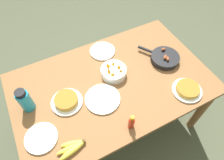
% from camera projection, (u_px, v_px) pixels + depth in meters
% --- Properties ---
extents(ground_plane, '(14.00, 14.00, 0.00)m').
position_uv_depth(ground_plane, '(112.00, 121.00, 2.18)').
color(ground_plane, '#474C38').
extents(dining_table, '(1.57, 0.97, 0.73)m').
position_uv_depth(dining_table, '(112.00, 89.00, 1.66)').
color(dining_table, brown).
rests_on(dining_table, ground_plane).
extents(banana_bunch, '(0.20, 0.12, 0.04)m').
position_uv_depth(banana_bunch, '(73.00, 148.00, 1.27)').
color(banana_bunch, gold).
rests_on(banana_bunch, dining_table).
extents(skillet, '(0.27, 0.34, 0.08)m').
position_uv_depth(skillet, '(164.00, 58.00, 1.71)').
color(skillet, black).
rests_on(skillet, dining_table).
extents(frittata_plate_center, '(0.23, 0.23, 0.05)m').
position_uv_depth(frittata_plate_center, '(187.00, 89.00, 1.52)').
color(frittata_plate_center, white).
rests_on(frittata_plate_center, dining_table).
extents(frittata_plate_side, '(0.23, 0.23, 0.06)m').
position_uv_depth(frittata_plate_side, '(67.00, 101.00, 1.46)').
color(frittata_plate_side, white).
rests_on(frittata_plate_side, dining_table).
extents(empty_plate_near_front, '(0.22, 0.22, 0.02)m').
position_uv_depth(empty_plate_near_front, '(102.00, 51.00, 1.78)').
color(empty_plate_near_front, white).
rests_on(empty_plate_near_front, dining_table).
extents(empty_plate_far_left, '(0.26, 0.26, 0.02)m').
position_uv_depth(empty_plate_far_left, '(103.00, 99.00, 1.49)').
color(empty_plate_far_left, white).
rests_on(empty_plate_far_left, dining_table).
extents(empty_plate_far_right, '(0.22, 0.22, 0.02)m').
position_uv_depth(empty_plate_far_right, '(41.00, 138.00, 1.31)').
color(empty_plate_far_right, white).
rests_on(empty_plate_far_right, dining_table).
extents(fruit_bowl_mango, '(0.21, 0.21, 0.12)m').
position_uv_depth(fruit_bowl_mango, '(114.00, 71.00, 1.60)').
color(fruit_bowl_mango, white).
rests_on(fruit_bowl_mango, dining_table).
extents(water_bottle, '(0.09, 0.09, 0.20)m').
position_uv_depth(water_bottle, '(25.00, 100.00, 1.38)').
color(water_bottle, teal).
rests_on(water_bottle, dining_table).
extents(hot_sauce_bottle, '(0.04, 0.04, 0.14)m').
position_uv_depth(hot_sauce_bottle, '(131.00, 122.00, 1.32)').
color(hot_sauce_bottle, '#B72814').
rests_on(hot_sauce_bottle, dining_table).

